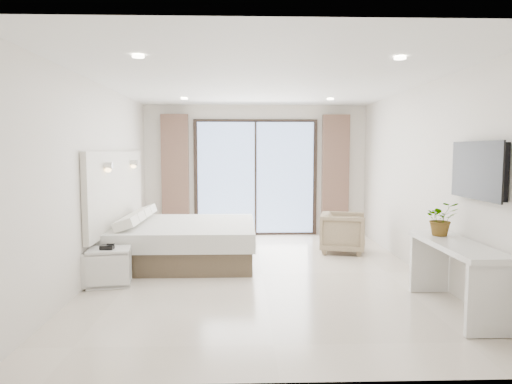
{
  "coord_description": "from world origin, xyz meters",
  "views": [
    {
      "loc": [
        -0.28,
        -6.41,
        1.75
      ],
      "look_at": [
        -0.07,
        0.4,
        1.14
      ],
      "focal_mm": 32.0,
      "sensor_mm": 36.0,
      "label": 1
    }
  ],
  "objects_px": {
    "bed": "(184,241)",
    "armchair": "(343,231)",
    "console_desk": "(456,261)",
    "nightstand": "(109,267)"
  },
  "relations": [
    {
      "from": "bed",
      "to": "armchair",
      "type": "relative_size",
      "value": 2.9
    },
    {
      "from": "armchair",
      "to": "console_desk",
      "type": "bearing_deg",
      "value": -155.3
    },
    {
      "from": "bed",
      "to": "armchair",
      "type": "height_order",
      "value": "armchair"
    },
    {
      "from": "armchair",
      "to": "nightstand",
      "type": "bearing_deg",
      "value": 132.12
    },
    {
      "from": "nightstand",
      "to": "bed",
      "type": "bearing_deg",
      "value": 48.66
    },
    {
      "from": "console_desk",
      "to": "armchair",
      "type": "relative_size",
      "value": 2.06
    },
    {
      "from": "nightstand",
      "to": "armchair",
      "type": "xyz_separation_m",
      "value": [
        3.49,
        1.87,
        0.13
      ]
    },
    {
      "from": "bed",
      "to": "console_desk",
      "type": "distance_m",
      "value": 4.06
    },
    {
      "from": "nightstand",
      "to": "armchair",
      "type": "relative_size",
      "value": 0.79
    },
    {
      "from": "bed",
      "to": "nightstand",
      "type": "bearing_deg",
      "value": -121.68
    }
  ]
}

